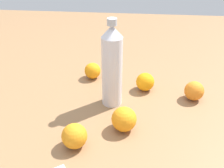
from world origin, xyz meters
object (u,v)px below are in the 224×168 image
object	(u,v)px
orange_1	(145,82)
orange_4	(124,119)
orange_0	(93,71)
water_bottle	(112,66)
orange_2	(194,91)
orange_3	(74,136)

from	to	relation	value
orange_1	orange_4	world-z (taller)	orange_4
orange_0	orange_1	xyz separation A→B (m)	(0.08, 0.23, 0.00)
orange_4	water_bottle	bearing A→B (deg)	-160.23
water_bottle	orange_4	bearing A→B (deg)	24.15
water_bottle	orange_1	xyz separation A→B (m)	(-0.10, 0.12, -0.12)
water_bottle	orange_0	distance (m)	0.24
orange_2	orange_3	size ratio (longest dim) A/B	0.96
orange_0	orange_2	bearing A→B (deg)	72.85
water_bottle	orange_4	world-z (taller)	water_bottle
orange_1	orange_2	xyz separation A→B (m)	(0.05, 0.18, 0.00)
water_bottle	orange_3	xyz separation A→B (m)	(0.24, -0.09, -0.11)
orange_0	orange_4	xyz separation A→B (m)	(0.33, 0.16, 0.01)
water_bottle	orange_2	world-z (taller)	water_bottle
water_bottle	orange_4	distance (m)	0.19
orange_0	orange_1	size ratio (longest dim) A/B	0.95
orange_0	orange_3	size ratio (longest dim) A/B	0.91
orange_0	orange_3	xyz separation A→B (m)	(0.42, 0.02, 0.00)
orange_0	orange_1	bearing A→B (deg)	71.20
orange_0	orange_2	world-z (taller)	orange_2
water_bottle	orange_0	size ratio (longest dim) A/B	4.62
water_bottle	orange_4	size ratio (longest dim) A/B	3.96
orange_0	orange_3	bearing A→B (deg)	2.15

